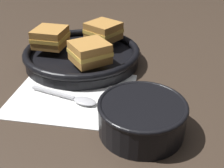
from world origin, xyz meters
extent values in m
plane|color=#382B21|center=(0.00, 0.00, 0.00)|extent=(4.00, 4.00, 0.00)
cube|color=white|center=(-0.09, 0.02, 0.00)|extent=(0.26, 0.22, 0.00)
cylinder|color=black|center=(0.06, -0.08, 0.03)|extent=(0.15, 0.15, 0.06)
cylinder|color=#C14C19|center=(0.06, -0.08, 0.05)|extent=(0.13, 0.13, 0.01)
torus|color=black|center=(0.06, -0.08, 0.06)|extent=(0.15, 0.15, 0.01)
cube|color=#B7B7BC|center=(-0.13, 0.01, 0.01)|extent=(0.10, 0.04, 0.01)
ellipsoid|color=#B7B7BC|center=(-0.06, -0.01, 0.01)|extent=(0.06, 0.04, 0.01)
cylinder|color=black|center=(-0.11, 0.17, 0.01)|extent=(0.29, 0.29, 0.02)
torus|color=black|center=(-0.11, 0.17, 0.03)|extent=(0.30, 0.30, 0.02)
cube|color=#B27A38|center=(-0.07, 0.10, 0.05)|extent=(0.11, 0.11, 0.02)
cube|color=gold|center=(-0.07, 0.10, 0.07)|extent=(0.11, 0.11, 0.01)
cube|color=#B27A38|center=(-0.07, 0.10, 0.08)|extent=(0.11, 0.11, 0.02)
cube|color=#B27A38|center=(-0.07, 0.24, 0.05)|extent=(0.11, 0.11, 0.02)
cube|color=gold|center=(-0.07, 0.24, 0.07)|extent=(0.11, 0.11, 0.01)
cube|color=#B27A38|center=(-0.07, 0.24, 0.08)|extent=(0.11, 0.11, 0.02)
cube|color=#B27A38|center=(-0.19, 0.18, 0.05)|extent=(0.08, 0.08, 0.02)
cube|color=gold|center=(-0.19, 0.18, 0.07)|extent=(0.08, 0.09, 0.01)
cube|color=#B27A38|center=(-0.19, 0.18, 0.08)|extent=(0.08, 0.08, 0.02)
camera|label=1|loc=(0.07, -0.47, 0.33)|focal=45.00mm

